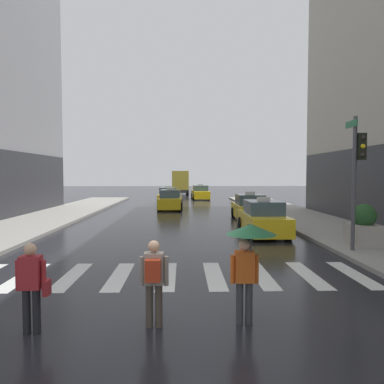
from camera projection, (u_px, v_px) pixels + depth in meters
ground_plane at (160, 319)px, 6.94m from camera, size 160.00×160.00×0.00m
crosswalk_markings at (167, 276)px, 9.94m from camera, size 11.30×2.80×0.01m
traffic_light_pole at (357, 164)px, 12.43m from camera, size 0.44×0.84×4.80m
taxi_lead at (263, 219)px, 16.89m from camera, size 1.96×4.55×1.80m
taxi_second at (250, 208)px, 22.17m from camera, size 1.96×4.56×1.80m
taxi_third at (171, 200)px, 28.97m from camera, size 2.00×4.57×1.80m
taxi_fourth at (168, 196)px, 34.29m from camera, size 1.99×4.57×1.80m
taxi_fifth at (200, 193)px, 40.54m from camera, size 2.10×4.62×1.80m
box_truck at (180, 182)px, 49.06m from camera, size 2.35×7.57×3.35m
pedestrian_with_umbrella at (249, 246)px, 6.67m from camera, size 0.96×0.96×1.94m
pedestrian_with_backpack at (154, 277)px, 6.52m from camera, size 0.55×0.43×1.65m
pedestrian_with_handbag at (32, 283)px, 6.29m from camera, size 0.61×0.24×1.65m
planter_near_corner at (364, 226)px, 13.50m from camera, size 1.10×1.10×1.60m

